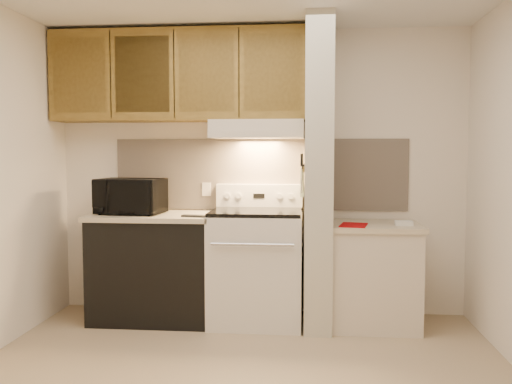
# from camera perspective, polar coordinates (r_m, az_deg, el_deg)

# --- Properties ---
(floor) EXTENTS (3.60, 3.60, 0.00)m
(floor) POSITION_cam_1_polar(r_m,az_deg,el_deg) (3.63, -1.71, -18.97)
(floor) COLOR tan
(floor) RESTS_ON ground
(wall_back) EXTENTS (3.60, 2.50, 0.02)m
(wall_back) POSITION_cam_1_polar(r_m,az_deg,el_deg) (4.84, 0.41, 2.05)
(wall_back) COLOR white
(wall_back) RESTS_ON floor
(backsplash) EXTENTS (2.60, 0.02, 0.63)m
(backsplash) POSITION_cam_1_polar(r_m,az_deg,el_deg) (4.83, 0.40, 1.86)
(backsplash) COLOR beige
(backsplash) RESTS_ON wall_back
(range_body) EXTENTS (0.76, 0.65, 0.92)m
(range_body) POSITION_cam_1_polar(r_m,az_deg,el_deg) (4.59, 0.04, -8.01)
(range_body) COLOR silver
(range_body) RESTS_ON floor
(oven_window) EXTENTS (0.50, 0.01, 0.30)m
(oven_window) POSITION_cam_1_polar(r_m,az_deg,el_deg) (4.28, -0.35, -8.37)
(oven_window) COLOR black
(oven_window) RESTS_ON range_body
(oven_handle) EXTENTS (0.65, 0.02, 0.02)m
(oven_handle) POSITION_cam_1_polar(r_m,az_deg,el_deg) (4.20, -0.40, -5.55)
(oven_handle) COLOR silver
(oven_handle) RESTS_ON range_body
(cooktop) EXTENTS (0.74, 0.64, 0.03)m
(cooktop) POSITION_cam_1_polar(r_m,az_deg,el_deg) (4.52, 0.04, -2.11)
(cooktop) COLOR black
(cooktop) RESTS_ON range_body
(range_backguard) EXTENTS (0.76, 0.08, 0.20)m
(range_backguard) POSITION_cam_1_polar(r_m,az_deg,el_deg) (4.79, 0.35, -0.37)
(range_backguard) COLOR silver
(range_backguard) RESTS_ON range_body
(range_display) EXTENTS (0.10, 0.01, 0.04)m
(range_display) POSITION_cam_1_polar(r_m,az_deg,el_deg) (4.75, 0.31, -0.41)
(range_display) COLOR black
(range_display) RESTS_ON range_backguard
(range_knob_left_outer) EXTENTS (0.05, 0.02, 0.05)m
(range_knob_left_outer) POSITION_cam_1_polar(r_m,az_deg,el_deg) (4.78, -3.04, -0.39)
(range_knob_left_outer) COLOR silver
(range_knob_left_outer) RESTS_ON range_backguard
(range_knob_left_inner) EXTENTS (0.05, 0.02, 0.05)m
(range_knob_left_inner) POSITION_cam_1_polar(r_m,az_deg,el_deg) (4.76, -1.85, -0.40)
(range_knob_left_inner) COLOR silver
(range_knob_left_inner) RESTS_ON range_backguard
(range_knob_right_inner) EXTENTS (0.05, 0.02, 0.05)m
(range_knob_right_inner) POSITION_cam_1_polar(r_m,az_deg,el_deg) (4.73, 2.48, -0.43)
(range_knob_right_inner) COLOR silver
(range_knob_right_inner) RESTS_ON range_backguard
(range_knob_right_outer) EXTENTS (0.05, 0.02, 0.05)m
(range_knob_right_outer) POSITION_cam_1_polar(r_m,az_deg,el_deg) (4.73, 3.69, -0.44)
(range_knob_right_outer) COLOR silver
(range_knob_right_outer) RESTS_ON range_backguard
(dishwasher_front) EXTENTS (1.00, 0.63, 0.87)m
(dishwasher_front) POSITION_cam_1_polar(r_m,az_deg,el_deg) (4.77, -10.64, -7.93)
(dishwasher_front) COLOR black
(dishwasher_front) RESTS_ON floor
(left_countertop) EXTENTS (1.04, 0.67, 0.04)m
(left_countertop) POSITION_cam_1_polar(r_m,az_deg,el_deg) (4.70, -10.71, -2.50)
(left_countertop) COLOR beige
(left_countertop) RESTS_ON dishwasher_front
(spoon_rest) EXTENTS (0.23, 0.10, 0.01)m
(spoon_rest) POSITION_cam_1_polar(r_m,az_deg,el_deg) (4.40, -6.42, -2.53)
(spoon_rest) COLOR black
(spoon_rest) RESTS_ON left_countertop
(teal_jar) EXTENTS (0.11, 0.11, 0.10)m
(teal_jar) POSITION_cam_1_polar(r_m,az_deg,el_deg) (5.00, -13.89, -1.35)
(teal_jar) COLOR #1E6858
(teal_jar) RESTS_ON left_countertop
(outlet) EXTENTS (0.08, 0.01, 0.12)m
(outlet) POSITION_cam_1_polar(r_m,az_deg,el_deg) (4.89, -5.23, 0.29)
(outlet) COLOR beige
(outlet) RESTS_ON backsplash
(microwave) EXTENTS (0.57, 0.42, 0.30)m
(microwave) POSITION_cam_1_polar(r_m,az_deg,el_deg) (4.72, -13.06, -0.44)
(microwave) COLOR black
(microwave) RESTS_ON left_countertop
(partition_pillar) EXTENTS (0.22, 0.70, 2.50)m
(partition_pillar) POSITION_cam_1_polar(r_m,az_deg,el_deg) (4.47, 6.56, 1.85)
(partition_pillar) COLOR beige
(partition_pillar) RESTS_ON floor
(pillar_trim) EXTENTS (0.01, 0.70, 0.04)m
(pillar_trim) POSITION_cam_1_polar(r_m,az_deg,el_deg) (4.47, 5.08, 2.50)
(pillar_trim) COLOR olive
(pillar_trim) RESTS_ON partition_pillar
(knife_strip) EXTENTS (0.02, 0.42, 0.04)m
(knife_strip) POSITION_cam_1_polar(r_m,az_deg,el_deg) (4.42, 5.00, 2.74)
(knife_strip) COLOR black
(knife_strip) RESTS_ON partition_pillar
(knife_blade_a) EXTENTS (0.01, 0.03, 0.16)m
(knife_blade_a) POSITION_cam_1_polar(r_m,az_deg,el_deg) (4.26, 4.82, 1.34)
(knife_blade_a) COLOR silver
(knife_blade_a) RESTS_ON knife_strip
(knife_handle_a) EXTENTS (0.02, 0.02, 0.10)m
(knife_handle_a) POSITION_cam_1_polar(r_m,az_deg,el_deg) (4.27, 4.83, 3.37)
(knife_handle_a) COLOR black
(knife_handle_a) RESTS_ON knife_strip
(knife_blade_b) EXTENTS (0.01, 0.04, 0.18)m
(knife_blade_b) POSITION_cam_1_polar(r_m,az_deg,el_deg) (4.34, 4.83, 1.27)
(knife_blade_b) COLOR silver
(knife_blade_b) RESTS_ON knife_strip
(knife_handle_b) EXTENTS (0.02, 0.02, 0.10)m
(knife_handle_b) POSITION_cam_1_polar(r_m,az_deg,el_deg) (4.33, 4.84, 3.38)
(knife_handle_b) COLOR black
(knife_handle_b) RESTS_ON knife_strip
(knife_blade_c) EXTENTS (0.01, 0.04, 0.20)m
(knife_blade_c) POSITION_cam_1_polar(r_m,az_deg,el_deg) (4.43, 4.83, 1.20)
(knife_blade_c) COLOR silver
(knife_blade_c) RESTS_ON knife_strip
(knife_handle_c) EXTENTS (0.02, 0.02, 0.10)m
(knife_handle_c) POSITION_cam_1_polar(r_m,az_deg,el_deg) (4.42, 4.85, 3.39)
(knife_handle_c) COLOR black
(knife_handle_c) RESTS_ON knife_strip
(knife_blade_d) EXTENTS (0.01, 0.04, 0.16)m
(knife_blade_d) POSITION_cam_1_polar(r_m,az_deg,el_deg) (4.51, 4.84, 1.50)
(knife_blade_d) COLOR silver
(knife_blade_d) RESTS_ON knife_strip
(knife_handle_d) EXTENTS (0.02, 0.02, 0.10)m
(knife_handle_d) POSITION_cam_1_polar(r_m,az_deg,el_deg) (4.50, 4.85, 3.40)
(knife_handle_d) COLOR black
(knife_handle_d) RESTS_ON knife_strip
(knife_blade_e) EXTENTS (0.01, 0.04, 0.18)m
(knife_blade_e) POSITION_cam_1_polar(r_m,az_deg,el_deg) (4.58, 4.85, 1.42)
(knife_blade_e) COLOR silver
(knife_blade_e) RESTS_ON knife_strip
(knife_handle_e) EXTENTS (0.02, 0.02, 0.10)m
(knife_handle_e) POSITION_cam_1_polar(r_m,az_deg,el_deg) (4.57, 4.86, 3.42)
(knife_handle_e) COLOR black
(knife_handle_e) RESTS_ON knife_strip
(oven_mitt) EXTENTS (0.03, 0.10, 0.25)m
(oven_mitt) POSITION_cam_1_polar(r_m,az_deg,el_deg) (4.64, 4.88, 1.02)
(oven_mitt) COLOR gray
(oven_mitt) RESTS_ON partition_pillar
(right_cab_base) EXTENTS (0.70, 0.60, 0.81)m
(right_cab_base) POSITION_cam_1_polar(r_m,az_deg,el_deg) (4.62, 12.25, -8.74)
(right_cab_base) COLOR beige
(right_cab_base) RESTS_ON floor
(right_countertop) EXTENTS (0.74, 0.64, 0.04)m
(right_countertop) POSITION_cam_1_polar(r_m,az_deg,el_deg) (4.54, 12.34, -3.50)
(right_countertop) COLOR beige
(right_countertop) RESTS_ON right_cab_base
(red_folder) EXTENTS (0.25, 0.31, 0.01)m
(red_folder) POSITION_cam_1_polar(r_m,az_deg,el_deg) (4.37, 10.24, -3.44)
(red_folder) COLOR #980407
(red_folder) RESTS_ON right_countertop
(white_box) EXTENTS (0.14, 0.10, 0.04)m
(white_box) POSITION_cam_1_polar(r_m,az_deg,el_deg) (4.47, 15.30, -3.18)
(white_box) COLOR white
(white_box) RESTS_ON right_countertop
(range_hood) EXTENTS (0.78, 0.44, 0.15)m
(range_hood) POSITION_cam_1_polar(r_m,az_deg,el_deg) (4.62, 0.18, 6.60)
(range_hood) COLOR beige
(range_hood) RESTS_ON upper_cabinets
(hood_lip) EXTENTS (0.78, 0.04, 0.06)m
(hood_lip) POSITION_cam_1_polar(r_m,az_deg,el_deg) (4.41, -0.06, 6.13)
(hood_lip) COLOR beige
(hood_lip) RESTS_ON range_hood
(upper_cabinets) EXTENTS (2.18, 0.33, 0.77)m
(upper_cabinets) POSITION_cam_1_polar(r_m,az_deg,el_deg) (4.82, -8.15, 11.95)
(upper_cabinets) COLOR olive
(upper_cabinets) RESTS_ON wall_back
(cab_door_a) EXTENTS (0.46, 0.01, 0.63)m
(cab_door_a) POSITION_cam_1_polar(r_m,az_deg,el_deg) (4.92, -18.10, 11.63)
(cab_door_a) COLOR olive
(cab_door_a) RESTS_ON upper_cabinets
(cab_gap_a) EXTENTS (0.01, 0.01, 0.73)m
(cab_gap_a) POSITION_cam_1_polar(r_m,az_deg,el_deg) (4.82, -15.06, 11.85)
(cab_gap_a) COLOR black
(cab_gap_a) RESTS_ON upper_cabinets
(cab_door_b) EXTENTS (0.46, 0.01, 0.63)m
(cab_door_b) POSITION_cam_1_polar(r_m,az_deg,el_deg) (4.73, -11.89, 12.05)
(cab_door_b) COLOR olive
(cab_door_b) RESTS_ON upper_cabinets
(cab_gap_b) EXTENTS (0.01, 0.01, 0.73)m
(cab_gap_b) POSITION_cam_1_polar(r_m,az_deg,el_deg) (4.66, -8.62, 12.21)
(cab_gap_b) COLOR black
(cab_gap_b) RESTS_ON upper_cabinets
(cab_door_c) EXTENTS (0.46, 0.01, 0.63)m
(cab_door_c) POSITION_cam_1_polar(r_m,az_deg,el_deg) (4.61, -5.25, 12.34)
(cab_door_c) COLOR olive
(cab_door_c) RESTS_ON upper_cabinets
(cab_gap_c) EXTENTS (0.01, 0.01, 0.73)m
(cab_gap_c) POSITION_cam_1_polar(r_m,az_deg,el_deg) (4.56, -1.80, 12.43)
(cab_gap_c) COLOR black
(cab_gap_c) RESTS_ON upper_cabinets
(cab_door_d) EXTENTS (0.46, 0.01, 0.63)m
(cab_door_d) POSITION_cam_1_polar(r_m,az_deg,el_deg) (4.54, 1.70, 12.48)
(cab_door_d) COLOR olive
(cab_door_d) RESTS_ON upper_cabinets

